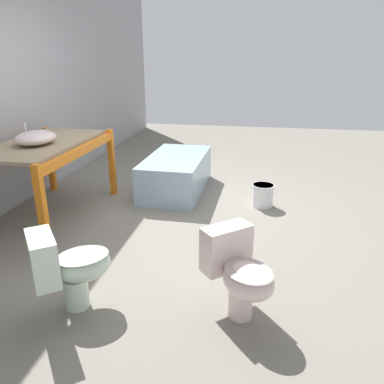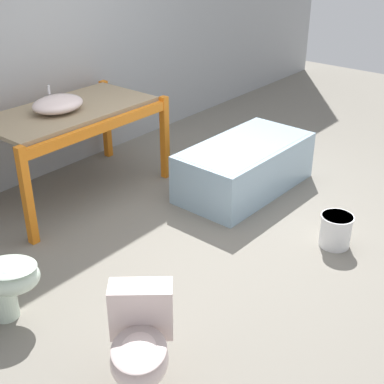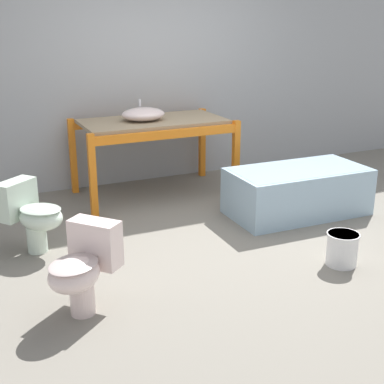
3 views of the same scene
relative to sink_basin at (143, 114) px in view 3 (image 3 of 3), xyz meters
The scene contains 8 objects.
ground_plane 1.73m from the sink_basin, 74.48° to the right, with size 12.00×12.00×0.00m, color slate.
warehouse_wall_rear 0.99m from the sink_basin, 58.53° to the left, with size 10.80×0.08×3.20m.
shelving_rack 0.22m from the sink_basin, ahead, with size 1.72×0.95×0.87m.
sink_basin is the anchor object (origin of this frame).
bathtub_main 1.86m from the sink_basin, 44.90° to the right, with size 1.43×0.76×0.49m.
toilet_near 2.64m from the sink_basin, 119.44° to the right, with size 0.63×0.61×0.62m.
toilet_far 1.85m from the sink_basin, 143.49° to the right, with size 0.60×0.63×0.62m.
bucket_white 2.67m from the sink_basin, 70.36° to the right, with size 0.27×0.27×0.28m.
Camera 3 is at (-2.36, -4.14, 1.97)m, focal length 50.00 mm.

